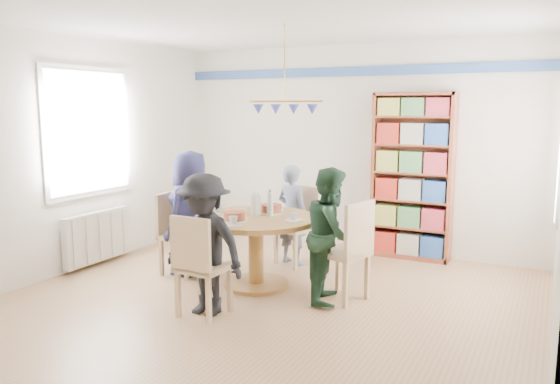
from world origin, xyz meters
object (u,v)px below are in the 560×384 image
Objects in this scene: radiator at (98,236)px; person_right at (332,235)px; chair_near at (198,262)px; chair_right at (349,246)px; person_far at (292,215)px; chair_far at (300,221)px; person_near at (205,245)px; dining_table at (256,235)px; chair_left at (176,229)px; bookshelf at (412,178)px; person_left at (191,213)px.

person_right is (2.96, 0.14, 0.31)m from radiator.
person_right is (0.90, 0.96, 0.14)m from chair_near.
person_far reaches higher than chair_right.
chair_far is 0.72× the size of person_near.
person_near is (2.07, -0.72, 0.30)m from radiator.
dining_table is 1.05m from chair_left.
chair_left reaches higher than radiator.
person_near is at bearing -91.15° from dining_table.
radiator is 0.76× the size of person_near.
bookshelf reaches higher than dining_table.
chair_near is at bearing 105.44° from person_far.
person_far is 0.93× the size of person_near.
person_left is at bearing -133.95° from chair_far.
chair_far is (0.05, 1.00, -0.04)m from dining_table.
radiator is 0.76× the size of person_right.
chair_right is 0.21m from person_right.
chair_near is (2.06, -0.82, 0.17)m from radiator.
dining_table is 1.00m from chair_near.
dining_table is 0.94m from person_far.
person_left is (-1.91, 0.03, 0.15)m from chair_right.
dining_table is at bearing 94.28° from person_near.
person_right reaches higher than chair_far.
chair_near is at bearing -92.21° from chair_far.
person_far is (-0.90, 0.99, -0.06)m from person_right.
person_near reaches higher than chair_right.
person_left is at bearing 129.01° from chair_near.
bookshelf is at bearing 39.92° from chair_left.
chair_near is 0.16m from person_near.
person_far is 1.85m from person_near.
dining_table is at bearing 88.70° from chair_near.
person_near is at bearing -41.06° from chair_left.
chair_far is at bearing 139.01° from person_left.
chair_left is 0.99× the size of chair_far.
person_right is at bearing 147.70° from person_far.
chair_right is at bearing -94.49° from bookshelf.
bookshelf reaches higher than person_right.
person_far is (-0.08, -0.05, 0.09)m from chair_far.
person_far is at bearing 138.77° from chair_right.
person_far is at bearing 28.69° from radiator.
person_near is (0.01, -1.85, 0.05)m from person_far.
bookshelf reaches higher than radiator.
chair_far is (-0.99, 0.99, -0.03)m from chair_right.
person_far is at bearing -146.30° from chair_far.
chair_right reaches higher than chair_far.
chair_right is at bearing 0.48° from chair_left.
person_right reaches higher than chair_left.
person_left is (-0.92, -0.96, 0.19)m from chair_far.
person_left reaches higher than chair_near.
dining_table is 0.92× the size of person_left.
chair_right is 0.77× the size of person_near.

